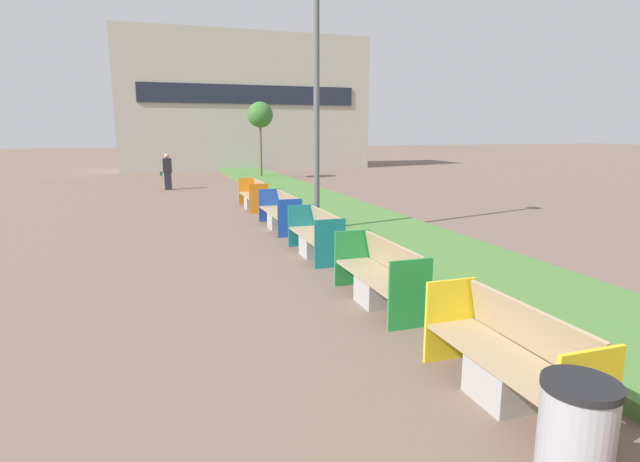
{
  "coord_description": "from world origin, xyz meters",
  "views": [
    {
      "loc": [
        -2.14,
        2.74,
        2.55
      ],
      "look_at": [
        0.9,
        12.04,
        0.6
      ],
      "focal_mm": 28.0,
      "sensor_mm": 36.0,
      "label": 1
    }
  ],
  "objects_px": {
    "bench_yellow_frame": "(508,365)",
    "litter_bin": "(574,452)",
    "bench_blue_frame": "(280,215)",
    "sapling_tree_far": "(260,115)",
    "bench_teal_frame": "(316,239)",
    "bench_orange_frame": "(254,198)",
    "bench_green_frame": "(380,280)",
    "pedestrian_walking": "(167,172)",
    "street_lamp_post": "(316,52)"
  },
  "relations": [
    {
      "from": "bench_orange_frame",
      "to": "litter_bin",
      "type": "xyz_separation_m",
      "value": [
        -0.6,
        -14.33,
        0.13
      ]
    },
    {
      "from": "bench_blue_frame",
      "to": "bench_teal_frame",
      "type": "bearing_deg",
      "value": -90.08
    },
    {
      "from": "bench_teal_frame",
      "to": "bench_orange_frame",
      "type": "bearing_deg",
      "value": 89.99
    },
    {
      "from": "bench_orange_frame",
      "to": "litter_bin",
      "type": "relative_size",
      "value": 2.1
    },
    {
      "from": "bench_green_frame",
      "to": "sapling_tree_far",
      "type": "height_order",
      "value": "sapling_tree_far"
    },
    {
      "from": "bench_yellow_frame",
      "to": "pedestrian_walking",
      "type": "bearing_deg",
      "value": 97.6
    },
    {
      "from": "bench_yellow_frame",
      "to": "bench_green_frame",
      "type": "bearing_deg",
      "value": 89.97
    },
    {
      "from": "bench_teal_frame",
      "to": "street_lamp_post",
      "type": "bearing_deg",
      "value": 71.9
    },
    {
      "from": "bench_green_frame",
      "to": "bench_yellow_frame",
      "type": "bearing_deg",
      "value": -90.03
    },
    {
      "from": "bench_blue_frame",
      "to": "sapling_tree_far",
      "type": "height_order",
      "value": "sapling_tree_far"
    },
    {
      "from": "street_lamp_post",
      "to": "sapling_tree_far",
      "type": "xyz_separation_m",
      "value": [
        1.73,
        15.24,
        -0.94
      ]
    },
    {
      "from": "bench_yellow_frame",
      "to": "sapling_tree_far",
      "type": "xyz_separation_m",
      "value": [
        2.35,
        23.14,
        3.05
      ]
    },
    {
      "from": "litter_bin",
      "to": "bench_green_frame",
      "type": "bearing_deg",
      "value": 82.03
    },
    {
      "from": "bench_orange_frame",
      "to": "street_lamp_post",
      "type": "xyz_separation_m",
      "value": [
        0.61,
        -5.03,
        3.99
      ]
    },
    {
      "from": "bench_green_frame",
      "to": "street_lamp_post",
      "type": "xyz_separation_m",
      "value": [
        0.61,
        5.0,
        3.99
      ]
    },
    {
      "from": "litter_bin",
      "to": "sapling_tree_far",
      "type": "xyz_separation_m",
      "value": [
        2.95,
        24.54,
        2.91
      ]
    },
    {
      "from": "sapling_tree_far",
      "to": "pedestrian_walking",
      "type": "height_order",
      "value": "sapling_tree_far"
    },
    {
      "from": "bench_teal_frame",
      "to": "pedestrian_walking",
      "type": "height_order",
      "value": "pedestrian_walking"
    },
    {
      "from": "bench_orange_frame",
      "to": "litter_bin",
      "type": "bearing_deg",
      "value": -92.41
    },
    {
      "from": "bench_orange_frame",
      "to": "bench_teal_frame",
      "type": "bearing_deg",
      "value": -90.01
    },
    {
      "from": "bench_orange_frame",
      "to": "pedestrian_walking",
      "type": "xyz_separation_m",
      "value": [
        -2.62,
        6.67,
        0.44
      ]
    },
    {
      "from": "bench_teal_frame",
      "to": "pedestrian_walking",
      "type": "xyz_separation_m",
      "value": [
        -2.62,
        13.58,
        0.44
      ]
    },
    {
      "from": "litter_bin",
      "to": "sapling_tree_far",
      "type": "distance_m",
      "value": 24.88
    },
    {
      "from": "bench_teal_frame",
      "to": "bench_blue_frame",
      "type": "distance_m",
      "value": 3.16
    },
    {
      "from": "bench_teal_frame",
      "to": "pedestrian_walking",
      "type": "bearing_deg",
      "value": 100.9
    },
    {
      "from": "bench_teal_frame",
      "to": "litter_bin",
      "type": "xyz_separation_m",
      "value": [
        -0.6,
        -7.42,
        0.14
      ]
    },
    {
      "from": "bench_yellow_frame",
      "to": "sapling_tree_far",
      "type": "height_order",
      "value": "sapling_tree_far"
    },
    {
      "from": "bench_green_frame",
      "to": "bench_orange_frame",
      "type": "height_order",
      "value": "same"
    },
    {
      "from": "bench_blue_frame",
      "to": "litter_bin",
      "type": "distance_m",
      "value": 10.6
    },
    {
      "from": "litter_bin",
      "to": "bench_blue_frame",
      "type": "bearing_deg",
      "value": 86.73
    },
    {
      "from": "bench_yellow_frame",
      "to": "bench_teal_frame",
      "type": "distance_m",
      "value": 6.02
    },
    {
      "from": "street_lamp_post",
      "to": "sapling_tree_far",
      "type": "relative_size",
      "value": 1.93
    },
    {
      "from": "litter_bin",
      "to": "pedestrian_walking",
      "type": "bearing_deg",
      "value": 95.48
    },
    {
      "from": "bench_teal_frame",
      "to": "bench_orange_frame",
      "type": "relative_size",
      "value": 0.95
    },
    {
      "from": "bench_yellow_frame",
      "to": "street_lamp_post",
      "type": "relative_size",
      "value": 0.24
    },
    {
      "from": "bench_green_frame",
      "to": "bench_teal_frame",
      "type": "relative_size",
      "value": 1.04
    },
    {
      "from": "bench_teal_frame",
      "to": "bench_yellow_frame",
      "type": "bearing_deg",
      "value": -90.01
    },
    {
      "from": "bench_orange_frame",
      "to": "bench_green_frame",
      "type": "bearing_deg",
      "value": -90.0
    },
    {
      "from": "litter_bin",
      "to": "bench_yellow_frame",
      "type": "bearing_deg",
      "value": 66.73
    },
    {
      "from": "bench_blue_frame",
      "to": "pedestrian_walking",
      "type": "height_order",
      "value": "pedestrian_walking"
    },
    {
      "from": "bench_blue_frame",
      "to": "street_lamp_post",
      "type": "bearing_deg",
      "value": -64.68
    },
    {
      "from": "litter_bin",
      "to": "bench_orange_frame",
      "type": "bearing_deg",
      "value": 87.59
    },
    {
      "from": "bench_orange_frame",
      "to": "bench_yellow_frame",
      "type": "bearing_deg",
      "value": -90.01
    },
    {
      "from": "bench_green_frame",
      "to": "bench_orange_frame",
      "type": "bearing_deg",
      "value": 90.0
    },
    {
      "from": "litter_bin",
      "to": "pedestrian_walking",
      "type": "distance_m",
      "value": 21.1
    },
    {
      "from": "bench_blue_frame",
      "to": "sapling_tree_far",
      "type": "bearing_deg",
      "value": 80.48
    },
    {
      "from": "bench_orange_frame",
      "to": "sapling_tree_far",
      "type": "height_order",
      "value": "sapling_tree_far"
    },
    {
      "from": "pedestrian_walking",
      "to": "bench_orange_frame",
      "type": "bearing_deg",
      "value": -68.58
    },
    {
      "from": "bench_green_frame",
      "to": "pedestrian_walking",
      "type": "bearing_deg",
      "value": 98.9
    },
    {
      "from": "bench_yellow_frame",
      "to": "litter_bin",
      "type": "bearing_deg",
      "value": -113.27
    }
  ]
}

